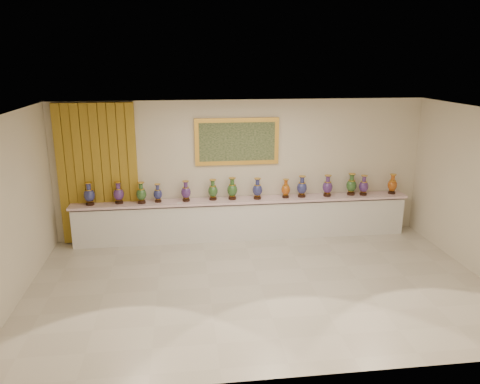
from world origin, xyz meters
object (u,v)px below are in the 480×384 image
Objects in this scene: counter at (243,219)px; vase_2 at (141,194)px; vase_0 at (89,195)px; vase_1 at (119,194)px.

vase_2 reaches higher than counter.
counter is 15.11× the size of vase_0.
vase_1 is at bearing -179.91° from counter.
vase_0 is (-3.21, -0.04, 0.68)m from counter.
counter is 2.70m from vase_1.
vase_2 is at bearing -5.33° from vase_1.
vase_2 is at bearing -178.73° from counter.
vase_1 reaches higher than counter.
vase_0 is 1.06× the size of vase_2.
vase_1 is 0.47m from vase_2.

